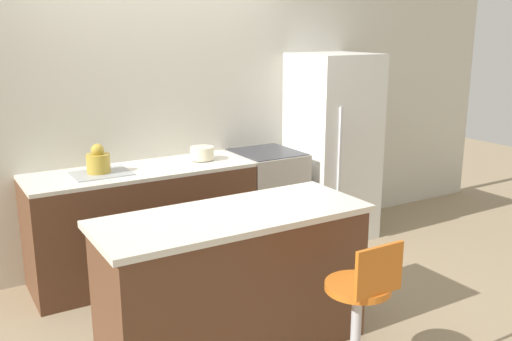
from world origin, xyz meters
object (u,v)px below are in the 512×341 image
at_px(refrigerator, 332,147).
at_px(stool_chair, 360,314).
at_px(oven_range, 266,200).
at_px(mixing_bowl, 202,153).
at_px(kettle, 98,161).

bearing_deg(refrigerator, stool_chair, -124.44).
relative_size(oven_range, mixing_bowl, 4.59).
distance_m(kettle, mixing_bowl, 0.89).
bearing_deg(oven_range, mixing_bowl, 177.64).
xyz_separation_m(refrigerator, stool_chair, (-1.40, -2.05, -0.44)).
bearing_deg(stool_chair, mixing_bowl, 88.90).
height_order(oven_range, stool_chair, oven_range).
height_order(oven_range, refrigerator, refrigerator).
bearing_deg(refrigerator, kettle, 178.60).
height_order(kettle, mixing_bowl, kettle).
bearing_deg(stool_chair, oven_range, 72.04).
relative_size(oven_range, refrigerator, 0.52).
height_order(stool_chair, kettle, kettle).
bearing_deg(kettle, refrigerator, -1.40).
distance_m(stool_chair, kettle, 2.33).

